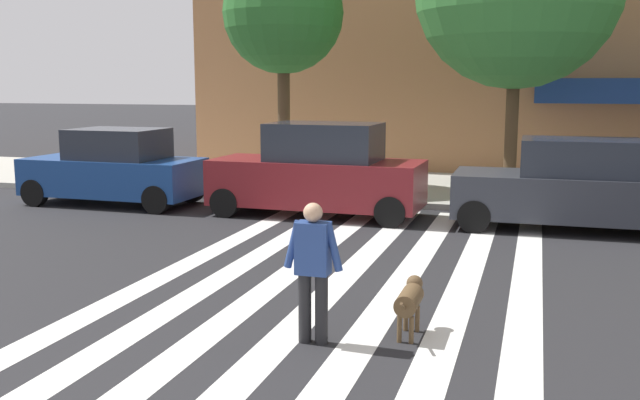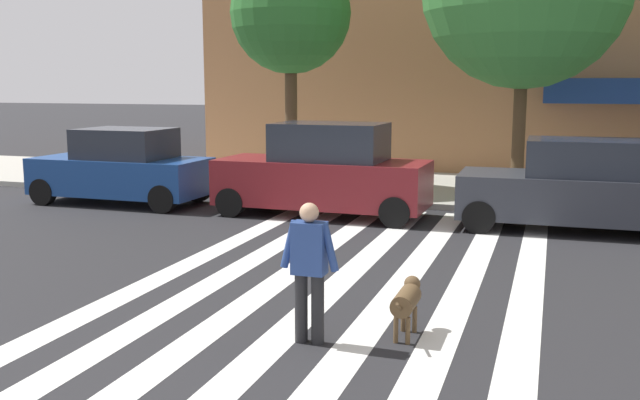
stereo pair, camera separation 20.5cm
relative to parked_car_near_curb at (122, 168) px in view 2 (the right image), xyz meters
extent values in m
plane|color=#232326|center=(7.18, -5.92, -0.89)|extent=(160.00, 160.00, 0.00)
cube|color=#A8A79D|center=(7.18, 4.48, -0.81)|extent=(80.00, 6.00, 0.15)
cube|color=silver|center=(4.46, -5.92, -0.88)|extent=(0.45, 14.20, 0.01)
cube|color=silver|center=(5.36, -5.92, -0.88)|extent=(0.45, 14.20, 0.01)
cube|color=silver|center=(6.26, -5.92, -0.88)|extent=(0.45, 14.20, 0.01)
cube|color=silver|center=(7.16, -5.92, -0.88)|extent=(0.45, 14.20, 0.01)
cube|color=silver|center=(8.06, -5.92, -0.88)|extent=(0.45, 14.20, 0.01)
cube|color=silver|center=(8.96, -5.92, -0.88)|extent=(0.45, 14.20, 0.01)
cube|color=silver|center=(9.86, -5.92, -0.88)|extent=(0.45, 14.20, 0.01)
cube|color=navy|center=(12.07, 6.88, 1.86)|extent=(4.62, 1.60, 0.70)
cube|color=navy|center=(-0.04, 0.00, -0.19)|extent=(4.34, 1.90, 0.89)
cube|color=#232833|center=(0.13, 0.00, 0.62)|extent=(2.17, 1.65, 0.73)
cylinder|color=black|center=(-1.73, -0.82, -0.56)|extent=(0.66, 0.23, 0.66)
cylinder|color=black|center=(-1.71, 0.86, -0.56)|extent=(0.66, 0.23, 0.66)
cylinder|color=black|center=(1.62, -0.86, -0.56)|extent=(0.66, 0.23, 0.66)
cylinder|color=black|center=(1.65, 0.82, -0.56)|extent=(0.66, 0.23, 0.66)
cube|color=maroon|center=(5.20, 0.00, -0.13)|extent=(4.75, 1.88, 1.01)
cube|color=#232833|center=(5.39, 0.00, 0.79)|extent=(2.44, 1.63, 0.83)
cylinder|color=black|center=(3.31, -0.79, -0.56)|extent=(0.66, 0.23, 0.66)
cylinder|color=black|center=(3.33, 0.85, -0.56)|extent=(0.66, 0.23, 0.66)
cylinder|color=black|center=(7.07, -0.85, -0.56)|extent=(0.66, 0.23, 0.66)
cylinder|color=black|center=(7.10, 0.79, -0.56)|extent=(0.66, 0.23, 0.66)
cube|color=#2E3139|center=(10.57, 0.00, -0.19)|extent=(4.59, 1.86, 0.89)
cube|color=#232833|center=(10.75, 0.00, 0.61)|extent=(2.31, 1.62, 0.72)
cylinder|color=black|center=(8.77, -0.85, -0.56)|extent=(0.66, 0.23, 0.66)
cylinder|color=black|center=(8.75, 0.81, -0.56)|extent=(0.66, 0.23, 0.66)
cylinder|color=#4C3823|center=(3.24, 3.30, 1.15)|extent=(0.33, 0.33, 3.78)
sphere|color=#286628|center=(3.24, 3.30, 3.93)|extent=(3.24, 3.24, 3.24)
cylinder|color=#4C3823|center=(9.28, 3.12, 1.15)|extent=(0.31, 0.31, 3.77)
cylinder|color=black|center=(7.44, -7.63, -0.48)|extent=(0.15, 0.15, 0.82)
cylinder|color=black|center=(7.64, -7.63, -0.48)|extent=(0.15, 0.15, 0.82)
cube|color=navy|center=(7.54, -7.63, 0.23)|extent=(0.38, 0.24, 0.60)
cylinder|color=navy|center=(7.30, -7.63, 0.26)|extent=(0.22, 0.09, 0.57)
cylinder|color=navy|center=(7.78, -7.63, 0.26)|extent=(0.22, 0.09, 0.57)
sphere|color=tan|center=(7.54, -7.63, 0.64)|extent=(0.22, 0.22, 0.22)
cylinder|color=brown|center=(8.56, -7.11, -0.44)|extent=(0.26, 0.59, 0.26)
sphere|color=brown|center=(8.56, -6.74, -0.34)|extent=(0.20, 0.20, 0.20)
cylinder|color=brown|center=(8.56, -7.51, -0.39)|extent=(0.04, 0.23, 0.16)
cylinder|color=brown|center=(8.49, -6.91, -0.73)|extent=(0.06, 0.06, 0.32)
cylinder|color=brown|center=(8.63, -6.91, -0.73)|extent=(0.06, 0.06, 0.32)
cylinder|color=brown|center=(8.49, -7.32, -0.73)|extent=(0.06, 0.06, 0.32)
cylinder|color=brown|center=(8.63, -7.32, -0.73)|extent=(0.06, 0.06, 0.32)
camera|label=1|loc=(9.91, -15.09, 2.08)|focal=39.89mm
camera|label=2|loc=(10.11, -15.03, 2.08)|focal=39.89mm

